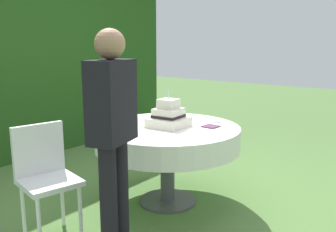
{
  "coord_description": "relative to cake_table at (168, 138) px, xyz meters",
  "views": [
    {
      "loc": [
        -2.62,
        -2.05,
        1.51
      ],
      "look_at": [
        0.0,
        -0.01,
        0.84
      ],
      "focal_mm": 39.5,
      "sensor_mm": 36.0,
      "label": 1
    }
  ],
  "objects": [
    {
      "name": "serving_plate_left",
      "position": [
        0.31,
        0.2,
        0.12
      ],
      "size": [
        0.12,
        0.12,
        0.01
      ],
      "primitive_type": "cylinder",
      "color": "white",
      "rests_on": "cake_table"
    },
    {
      "name": "garden_chair",
      "position": [
        -1.08,
        0.36,
        -0.09
      ],
      "size": [
        0.47,
        0.47,
        0.89
      ],
      "color": "white",
      "rests_on": "ground_plane"
    },
    {
      "name": "standing_person",
      "position": [
        -0.95,
        -0.28,
        0.3
      ],
      "size": [
        0.4,
        0.29,
        1.6
      ],
      "color": "black",
      "rests_on": "ground_plane"
    },
    {
      "name": "serving_plate_far",
      "position": [
        -0.3,
        0.4,
        0.12
      ],
      "size": [
        0.12,
        0.12,
        0.01
      ],
      "primitive_type": "cylinder",
      "color": "white",
      "rests_on": "cake_table"
    },
    {
      "name": "ground_plane",
      "position": [
        0.0,
        0.0,
        -0.63
      ],
      "size": [
        20.0,
        20.0,
        0.0
      ],
      "primitive_type": "plane",
      "color": "#547A3D"
    },
    {
      "name": "foliage_hedge",
      "position": [
        0.0,
        2.44,
        0.72
      ],
      "size": [
        5.03,
        0.45,
        2.7
      ],
      "primitive_type": "cube",
      "color": "#234C19",
      "rests_on": "ground_plane"
    },
    {
      "name": "wedding_cake",
      "position": [
        0.0,
        -0.01,
        0.2
      ],
      "size": [
        0.35,
        0.35,
        0.34
      ],
      "color": "silver",
      "rests_on": "cake_table"
    },
    {
      "name": "napkin_stack",
      "position": [
        0.23,
        -0.32,
        0.11
      ],
      "size": [
        0.14,
        0.14,
        0.01
      ],
      "primitive_type": "cube",
      "rotation": [
        0.0,
        0.0,
        -0.03
      ],
      "color": "#603856",
      "rests_on": "cake_table"
    },
    {
      "name": "cake_table",
      "position": [
        0.0,
        0.0,
        0.0
      ],
      "size": [
        1.34,
        1.34,
        0.74
      ],
      "color": "#4C4C51",
      "rests_on": "ground_plane"
    },
    {
      "name": "serving_plate_near",
      "position": [
        0.44,
        -0.23,
        0.12
      ],
      "size": [
        0.14,
        0.14,
        0.01
      ],
      "primitive_type": "cylinder",
      "color": "white",
      "rests_on": "cake_table"
    }
  ]
}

